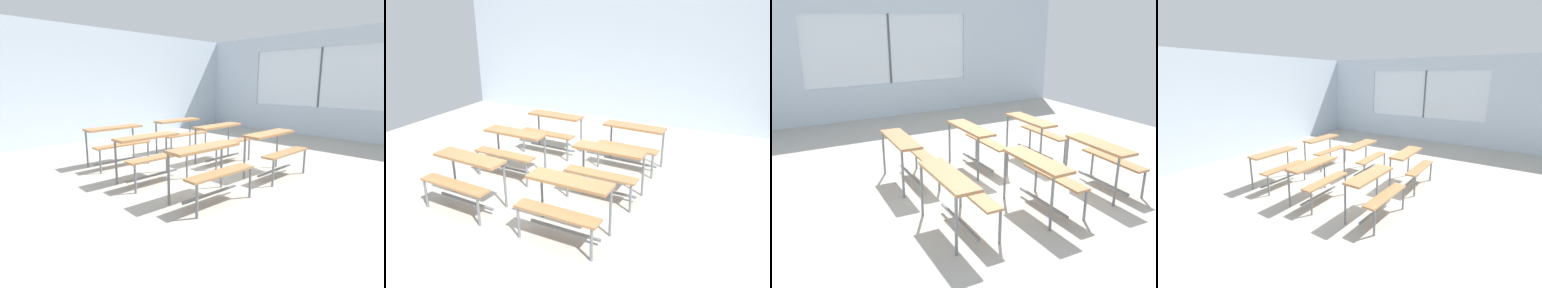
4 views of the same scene
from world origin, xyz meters
The scene contains 9 objects.
ground centered at (0.00, 0.00, -0.03)m, with size 10.00×9.00×0.05m, color #ADA89E.
wall_back centered at (0.00, 4.50, 1.50)m, with size 10.00×0.12×3.00m, color silver.
wall_right centered at (5.00, -0.13, 1.45)m, with size 0.12×9.00×3.00m.
desk_bench_r0c0 centered at (-0.95, -0.68, 0.56)m, with size 1.13×0.64×0.74m.
desk_bench_r0c1 centered at (0.66, -0.69, 0.56)m, with size 1.11×0.60×0.74m.
desk_bench_r1c0 centered at (-1.03, 0.53, 0.56)m, with size 1.11×0.61×0.74m.
desk_bench_r1c1 centered at (0.70, 0.51, 0.56)m, with size 1.11×0.60×0.74m.
desk_bench_r2c0 centered at (-0.94, 1.75, 0.56)m, with size 1.12×0.63×0.74m.
desk_bench_r2c1 centered at (0.68, 1.73, 0.56)m, with size 1.13×0.64×0.74m.
Camera 4 is at (-4.54, -2.58, 2.34)m, focal length 24.26 mm.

